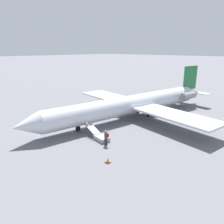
% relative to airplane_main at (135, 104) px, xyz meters
% --- Properties ---
extents(ground_plane, '(600.00, 600.00, 0.00)m').
position_rel_airplane_main_xyz_m(ground_plane, '(1.00, -0.16, -2.12)').
color(ground_plane, slate).
extents(airplane_main, '(33.88, 26.08, 7.10)m').
position_rel_airplane_main_xyz_m(airplane_main, '(0.00, 0.00, 0.00)').
color(airplane_main, silver).
rests_on(airplane_main, ground).
extents(boarding_stairs, '(1.63, 4.13, 1.75)m').
position_rel_airplane_main_xyz_m(boarding_stairs, '(9.74, 2.37, -1.74)').
color(boarding_stairs, '#99999E').
rests_on(boarding_stairs, ground).
extents(passenger, '(0.38, 0.56, 1.74)m').
position_rel_airplane_main_xyz_m(passenger, '(10.33, 4.02, -1.12)').
color(passenger, '#23232D').
rests_on(passenger, ground).
extents(traffic_cone_near_stairs, '(0.45, 0.45, 0.50)m').
position_rel_airplane_main_xyz_m(traffic_cone_near_stairs, '(12.93, 6.83, -1.89)').
color(traffic_cone_near_stairs, black).
rests_on(traffic_cone_near_stairs, ground).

